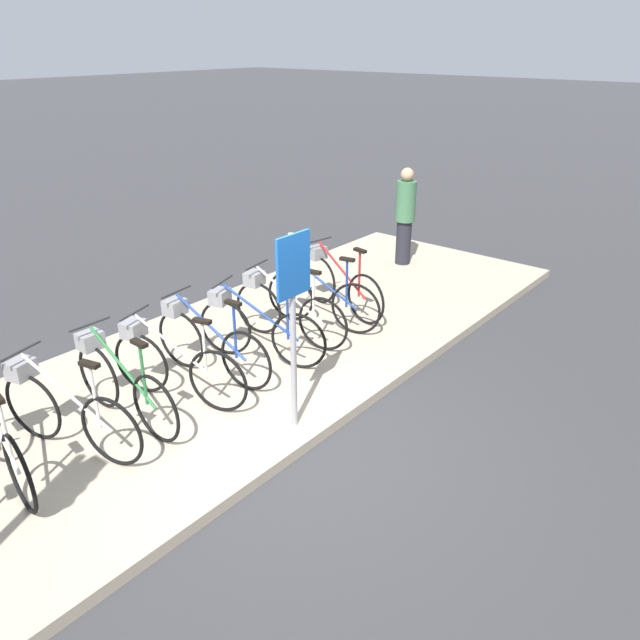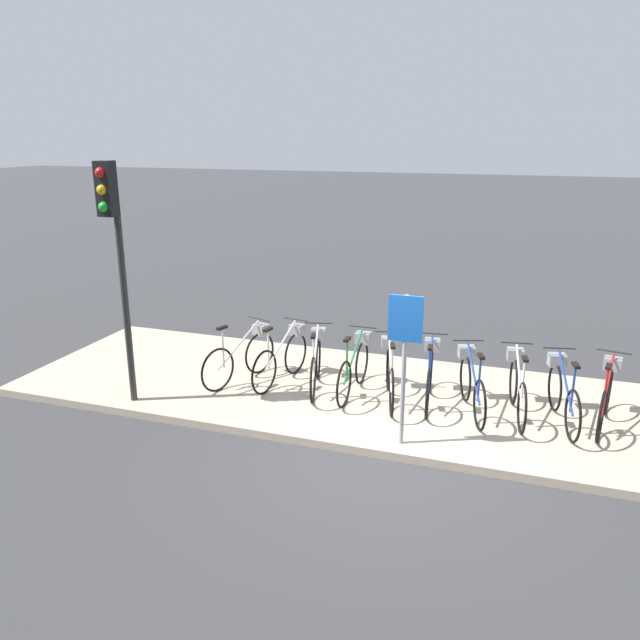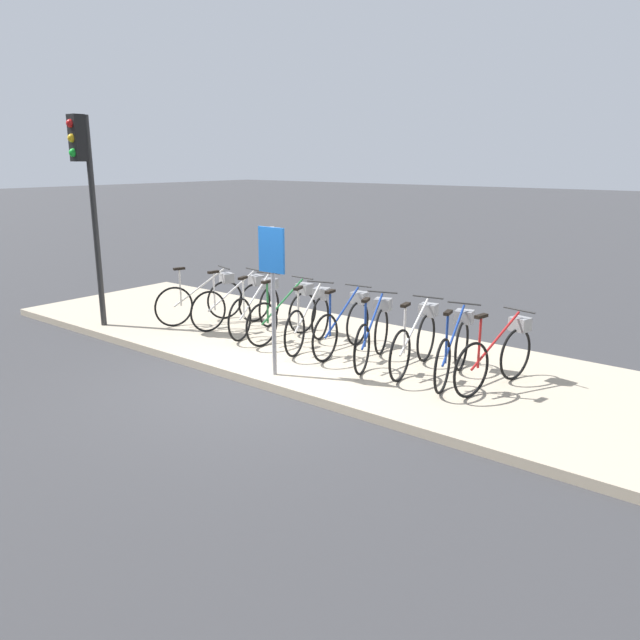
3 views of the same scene
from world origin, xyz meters
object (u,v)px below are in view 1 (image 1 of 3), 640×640
object	(u,v)px
parked_bicycle_2	(62,408)
pedestrian	(405,214)
parked_bicycle_6	(254,326)
parked_bicycle_5	(206,340)
parked_bicycle_4	(171,362)
parked_bicycle_7	(284,308)
parked_bicycle_8	(316,294)
sign_post	(293,300)
parked_bicycle_9	(337,281)
parked_bicycle_3	(119,381)

from	to	relation	value
parked_bicycle_2	pedestrian	xyz separation A→B (m)	(6.66, 0.43, 0.42)
parked_bicycle_6	parked_bicycle_2	bearing A→B (deg)	177.49
parked_bicycle_5	pedestrian	distance (m)	4.88
parked_bicycle_4	parked_bicycle_7	distance (m)	1.87
parked_bicycle_8	sign_post	xyz separation A→B (m)	(-2.01, -1.39, 0.94)
parked_bicycle_4	parked_bicycle_5	bearing A→B (deg)	10.90
parked_bicycle_8	pedestrian	bearing A→B (deg)	9.23
parked_bicycle_5	parked_bicycle_6	bearing A→B (deg)	-13.56
pedestrian	parked_bicycle_9	bearing A→B (deg)	-170.72
parked_bicycle_2	parked_bicycle_4	bearing A→B (deg)	-3.26
parked_bicycle_6	sign_post	bearing A→B (deg)	-119.76
parked_bicycle_7	pedestrian	xyz separation A→B (m)	(3.57, 0.44, 0.42)
parked_bicycle_5	parked_bicycle_9	world-z (taller)	same
parked_bicycle_2	parked_bicycle_5	world-z (taller)	same
parked_bicycle_7	parked_bicycle_4	bearing A→B (deg)	-178.06
parked_bicycle_6	parked_bicycle_8	size ratio (longest dim) A/B	0.98
parked_bicycle_2	parked_bicycle_9	bearing A→B (deg)	0.60
parked_bicycle_6	parked_bicycle_8	xyz separation A→B (m)	(1.26, 0.06, 0.00)
parked_bicycle_7	parked_bicycle_9	world-z (taller)	same
parked_bicycle_8	parked_bicycle_7	bearing A→B (deg)	176.19
parked_bicycle_4	parked_bicycle_6	xyz separation A→B (m)	(1.23, -0.04, 0.00)
parked_bicycle_8	parked_bicycle_5	bearing A→B (deg)	177.21
parked_bicycle_4	parked_bicycle_9	size ratio (longest dim) A/B	0.98
parked_bicycle_7	parked_bicycle_9	bearing A→B (deg)	2.45
parked_bicycle_2	parked_bicycle_5	bearing A→B (deg)	1.42
parked_bicycle_4	parked_bicycle_5	xyz separation A→B (m)	(0.60, 0.11, 0.00)
parked_bicycle_8	parked_bicycle_9	world-z (taller)	same
parked_bicycle_9	sign_post	world-z (taller)	sign_post
sign_post	parked_bicycle_5	bearing A→B (deg)	85.16
parked_bicycle_7	sign_post	bearing A→B (deg)	-134.46
parked_bicycle_8	sign_post	size ratio (longest dim) A/B	0.82
parked_bicycle_9	parked_bicycle_6	bearing A→B (deg)	-175.25
parked_bicycle_9	pedestrian	xyz separation A→B (m)	(2.37, 0.39, 0.42)
parked_bicycle_3	parked_bicycle_4	xyz separation A→B (m)	(0.58, -0.09, 0.00)
parked_bicycle_3	parked_bicycle_6	distance (m)	1.81
parked_bicycle_7	sign_post	xyz separation A→B (m)	(-1.40, -1.43, 0.94)
parked_bicycle_2	parked_bicycle_8	xyz separation A→B (m)	(3.71, -0.05, 0.00)
parked_bicycle_5	parked_bicycle_4	bearing A→B (deg)	-169.10
parked_bicycle_3	parked_bicycle_8	xyz separation A→B (m)	(3.06, -0.07, 0.00)
parked_bicycle_8	parked_bicycle_9	distance (m)	0.59
parked_bicycle_5	sign_post	world-z (taller)	sign_post
parked_bicycle_7	sign_post	world-z (taller)	sign_post
parked_bicycle_2	parked_bicycle_4	world-z (taller)	same
parked_bicycle_5	parked_bicycle_8	size ratio (longest dim) A/B	1.01
parked_bicycle_2	parked_bicycle_3	bearing A→B (deg)	1.92
parked_bicycle_6	parked_bicycle_8	world-z (taller)	same
parked_bicycle_5	parked_bicycle_8	xyz separation A→B (m)	(1.89, -0.09, 0.00)
parked_bicycle_8	pedestrian	size ratio (longest dim) A/B	1.01
parked_bicycle_6	pedestrian	xyz separation A→B (m)	(4.21, 0.54, 0.42)
parked_bicycle_2	pedestrian	bearing A→B (deg)	3.72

